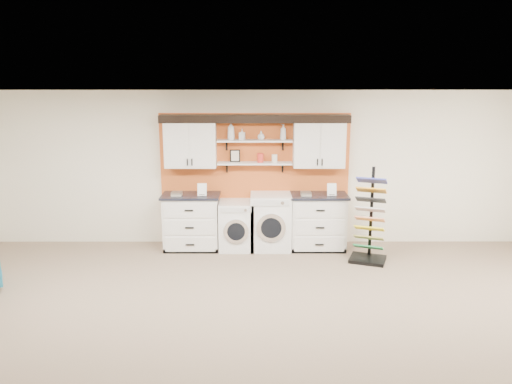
{
  "coord_description": "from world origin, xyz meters",
  "views": [
    {
      "loc": [
        0.01,
        -4.93,
        3.01
      ],
      "look_at": [
        0.02,
        2.3,
        1.35
      ],
      "focal_mm": 35.0,
      "sensor_mm": 36.0,
      "label": 1
    }
  ],
  "objects_px": {
    "base_cabinet_right": "(318,222)",
    "dryer": "(271,221)",
    "base_cabinet_left": "(192,222)",
    "washer": "(237,225)",
    "sample_rack": "(369,231)"
  },
  "relations": [
    {
      "from": "base_cabinet_right",
      "to": "washer",
      "type": "height_order",
      "value": "base_cabinet_right"
    },
    {
      "from": "dryer",
      "to": "base_cabinet_left",
      "type": "bearing_deg",
      "value": 179.86
    },
    {
      "from": "base_cabinet_right",
      "to": "washer",
      "type": "relative_size",
      "value": 1.18
    },
    {
      "from": "washer",
      "to": "sample_rack",
      "type": "height_order",
      "value": "sample_rack"
    },
    {
      "from": "base_cabinet_left",
      "to": "sample_rack",
      "type": "relative_size",
      "value": 0.65
    },
    {
      "from": "base_cabinet_left",
      "to": "washer",
      "type": "xyz_separation_m",
      "value": [
        0.81,
        -0.0,
        -0.07
      ]
    },
    {
      "from": "washer",
      "to": "sample_rack",
      "type": "xyz_separation_m",
      "value": [
        2.23,
        -0.63,
        0.08
      ]
    },
    {
      "from": "washer",
      "to": "dryer",
      "type": "xyz_separation_m",
      "value": [
        0.61,
        0.0,
        0.07
      ]
    },
    {
      "from": "base_cabinet_right",
      "to": "dryer",
      "type": "distance_m",
      "value": 0.85
    },
    {
      "from": "base_cabinet_left",
      "to": "base_cabinet_right",
      "type": "xyz_separation_m",
      "value": [
        2.26,
        0.0,
        -0.0
      ]
    },
    {
      "from": "washer",
      "to": "base_cabinet_right",
      "type": "bearing_deg",
      "value": 0.13
    },
    {
      "from": "dryer",
      "to": "sample_rack",
      "type": "height_order",
      "value": "sample_rack"
    },
    {
      "from": "base_cabinet_left",
      "to": "washer",
      "type": "distance_m",
      "value": 0.81
    },
    {
      "from": "base_cabinet_right",
      "to": "sample_rack",
      "type": "xyz_separation_m",
      "value": [
        0.78,
        -0.63,
        0.01
      ]
    },
    {
      "from": "sample_rack",
      "to": "base_cabinet_right",
      "type": "bearing_deg",
      "value": 161.56
    }
  ]
}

